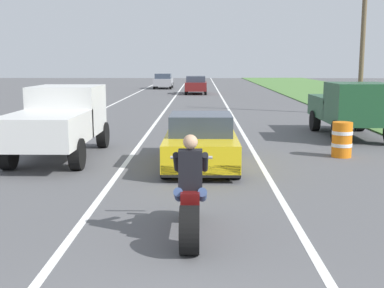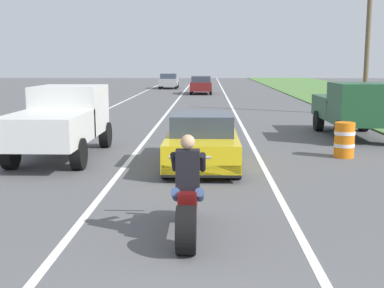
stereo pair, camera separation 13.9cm
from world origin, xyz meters
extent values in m
cube|color=white|center=(-5.40, 20.00, 0.00)|extent=(0.14, 120.00, 0.01)
cube|color=white|center=(1.80, 20.00, 0.00)|extent=(0.14, 120.00, 0.01)
cube|color=white|center=(-1.80, 20.00, 0.00)|extent=(0.14, 120.00, 0.01)
cylinder|color=black|center=(0.05, 3.21, 0.35)|extent=(0.28, 0.69, 0.69)
cylinder|color=black|center=(0.05, 4.76, 0.31)|extent=(0.12, 0.63, 0.63)
cube|color=#590F0F|center=(0.05, 4.04, 0.61)|extent=(0.28, 1.10, 0.36)
cylinder|color=#B2B2B7|center=(0.05, 4.68, 0.68)|extent=(0.08, 0.36, 0.73)
cylinder|color=#A5A5AA|center=(0.05, 4.66, 1.11)|extent=(0.70, 0.05, 0.05)
cube|color=black|center=(0.05, 3.81, 1.09)|extent=(0.36, 0.24, 0.60)
sphere|color=tan|center=(0.05, 3.81, 1.51)|extent=(0.22, 0.22, 0.22)
cylinder|color=#384C7A|center=(-0.13, 3.84, 0.69)|extent=(0.14, 0.47, 0.32)
cylinder|color=black|center=(-0.17, 4.11, 1.14)|extent=(0.10, 0.51, 0.40)
cylinder|color=#384C7A|center=(0.23, 3.84, 0.69)|extent=(0.14, 0.47, 0.32)
cylinder|color=black|center=(0.27, 4.11, 1.14)|extent=(0.10, 0.51, 0.40)
cube|color=yellow|center=(0.21, 9.43, 0.53)|extent=(1.80, 4.30, 0.64)
cube|color=#333D4C|center=(0.21, 9.23, 1.11)|extent=(1.56, 1.70, 0.52)
cube|color=black|center=(0.21, 7.38, 0.29)|extent=(1.76, 0.20, 0.28)
cylinder|color=black|center=(-0.59, 11.03, 0.32)|extent=(0.24, 0.64, 0.64)
cylinder|color=black|center=(1.01, 11.03, 0.32)|extent=(0.24, 0.64, 0.64)
cylinder|color=black|center=(-0.59, 7.83, 0.32)|extent=(0.24, 0.64, 0.64)
cylinder|color=black|center=(1.01, 7.83, 0.32)|extent=(0.24, 0.64, 0.64)
cube|color=silver|center=(-3.76, 11.29, 1.28)|extent=(1.90, 2.10, 1.40)
cube|color=#333D4C|center=(-3.76, 11.64, 1.67)|extent=(1.67, 0.29, 0.57)
cube|color=silver|center=(-3.76, 9.04, 0.98)|extent=(1.90, 2.70, 0.80)
cylinder|color=black|center=(-4.63, 12.09, 0.40)|extent=(0.28, 0.80, 0.80)
cylinder|color=black|center=(-2.89, 12.09, 0.40)|extent=(0.28, 0.80, 0.80)
cylinder|color=black|center=(-4.63, 8.74, 0.40)|extent=(0.28, 0.80, 0.80)
cylinder|color=black|center=(-2.89, 8.74, 0.40)|extent=(0.28, 0.80, 0.80)
cube|color=#1E4C2D|center=(5.56, 13.54, 1.28)|extent=(1.90, 2.10, 1.40)
cube|color=#333D4C|center=(5.56, 13.19, 1.67)|extent=(1.67, 0.29, 0.57)
cube|color=#1E4C2D|center=(5.56, 15.79, 0.98)|extent=(1.90, 2.70, 0.80)
cylinder|color=black|center=(4.69, 12.74, 0.40)|extent=(0.28, 0.80, 0.80)
cylinder|color=black|center=(6.43, 16.09, 0.40)|extent=(0.28, 0.80, 0.80)
cylinder|color=black|center=(4.69, 16.09, 0.40)|extent=(0.28, 0.80, 0.80)
cylinder|color=brown|center=(8.34, 22.29, 4.06)|extent=(0.24, 0.24, 8.13)
cylinder|color=orange|center=(4.23, 10.60, 0.50)|extent=(0.56, 0.56, 1.00)
cylinder|color=white|center=(4.23, 10.60, 0.70)|extent=(0.58, 0.58, 0.10)
cylinder|color=white|center=(4.23, 10.60, 0.35)|extent=(0.58, 0.58, 0.10)
cube|color=maroon|center=(-0.22, 38.89, 0.65)|extent=(1.76, 4.00, 0.70)
cube|color=#333D4C|center=(-0.22, 38.69, 1.25)|extent=(1.56, 2.00, 0.50)
cylinder|color=black|center=(-1.02, 40.29, 0.30)|extent=(0.20, 0.60, 0.60)
cylinder|color=black|center=(0.58, 40.29, 0.30)|extent=(0.20, 0.60, 0.60)
cylinder|color=black|center=(-1.02, 37.49, 0.30)|extent=(0.20, 0.60, 0.60)
cylinder|color=black|center=(0.58, 37.49, 0.30)|extent=(0.20, 0.60, 0.60)
cube|color=#99999E|center=(-3.58, 47.37, 0.65)|extent=(1.76, 4.00, 0.70)
cube|color=#333D4C|center=(-3.58, 47.17, 1.25)|extent=(1.56, 2.00, 0.50)
cylinder|color=black|center=(-4.38, 48.77, 0.30)|extent=(0.20, 0.60, 0.60)
cylinder|color=black|center=(-2.78, 48.77, 0.30)|extent=(0.20, 0.60, 0.60)
cylinder|color=black|center=(-4.38, 45.97, 0.30)|extent=(0.20, 0.60, 0.60)
cylinder|color=black|center=(-2.78, 45.97, 0.30)|extent=(0.20, 0.60, 0.60)
camera|label=1|loc=(0.21, -3.56, 2.69)|focal=46.99mm
camera|label=2|loc=(0.35, -3.56, 2.69)|focal=46.99mm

